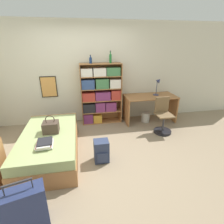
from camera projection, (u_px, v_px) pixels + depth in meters
name	position (u px, v px, depth m)	size (l,w,h in m)	color
ground_plane	(90.00, 151.00, 3.58)	(14.00, 14.00, 0.00)	gray
wall_back	(83.00, 74.00, 4.56)	(10.00, 0.09, 2.60)	beige
bed	(50.00, 144.00, 3.38)	(1.02, 1.87, 0.49)	#A36B3D
handbag	(51.00, 127.00, 3.28)	(0.28, 0.24, 0.34)	#47382D
book_stack_on_bed	(44.00, 144.00, 2.85)	(0.28, 0.35, 0.09)	#427A4C
suitcase	(24.00, 209.00, 2.03)	(0.55, 0.36, 0.67)	navy
bookcase	(100.00, 94.00, 4.61)	(1.06, 0.33, 1.59)	#A36B3D
bottle_green	(91.00, 60.00, 4.26)	(0.07, 0.07, 0.20)	navy
bottle_brown	(110.00, 58.00, 4.33)	(0.06, 0.06, 0.29)	#1E6B2D
desk	(150.00, 103.00, 4.80)	(1.38, 0.67, 0.73)	#A36B3D
desk_lamp	(158.00, 83.00, 4.69)	(0.21, 0.15, 0.48)	navy
desk_chair	(163.00, 121.00, 4.25)	(0.42, 0.42, 0.86)	black
backpack	(101.00, 151.00, 3.22)	(0.27, 0.26, 0.42)	#2D3856
waste_bin	(145.00, 117.00, 4.86)	(0.23, 0.23, 0.27)	#B7B2A8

